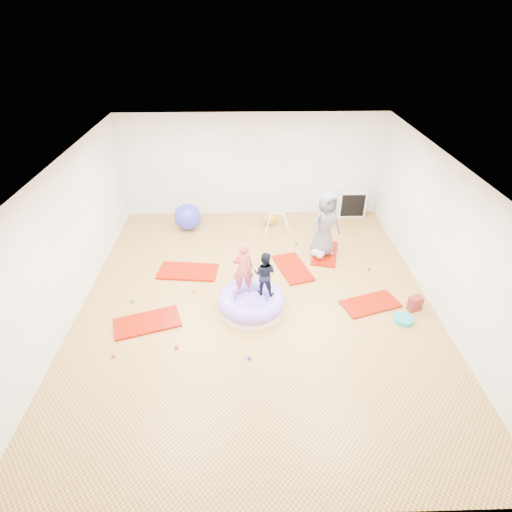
{
  "coord_description": "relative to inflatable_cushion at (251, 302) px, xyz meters",
  "views": [
    {
      "loc": [
        -0.17,
        -6.31,
        5.15
      ],
      "look_at": [
        0.0,
        0.3,
        0.9
      ],
      "focal_mm": 28.0,
      "sensor_mm": 36.0,
      "label": 1
    }
  ],
  "objects": [
    {
      "name": "ball_pit_balls",
      "position": [
        -0.36,
        0.07,
        -0.13
      ],
      "size": [
        5.15,
        3.78,
        0.07
      ],
      "color": "#3335CA",
      "rests_on": "ground"
    },
    {
      "name": "yellow_toy",
      "position": [
        -2.01,
        -0.56,
        -0.15
      ],
      "size": [
        0.21,
        0.21,
        0.03
      ],
      "primitive_type": "cylinder",
      "color": "orange",
      "rests_on": "ground"
    },
    {
      "name": "child_pink",
      "position": [
        -0.15,
        0.11,
        0.78
      ],
      "size": [
        0.45,
        0.34,
        1.12
      ],
      "primitive_type": "imported",
      "rotation": [
        0.0,
        0.0,
        3.33
      ],
      "color": "#C94951",
      "rests_on": "inflatable_cushion"
    },
    {
      "name": "child_navy",
      "position": [
        0.25,
        0.06,
        0.68
      ],
      "size": [
        0.53,
        0.47,
        0.92
      ],
      "primitive_type": "imported",
      "rotation": [
        0.0,
        0.0,
        2.83
      ],
      "color": "black",
      "rests_on": "inflatable_cushion"
    },
    {
      "name": "balance_disc",
      "position": [
        2.89,
        -0.44,
        -0.12
      ],
      "size": [
        0.36,
        0.36,
        0.08
      ],
      "primitive_type": "cylinder",
      "color": "teal",
      "rests_on": "ground"
    },
    {
      "name": "gym_mat_center_back",
      "position": [
        0.96,
        1.36,
        -0.14
      ],
      "size": [
        0.9,
        1.3,
        0.05
      ],
      "primitive_type": "cube",
      "rotation": [
        0.0,
        0.0,
        1.85
      ],
      "color": "#A12100",
      "rests_on": "ground"
    },
    {
      "name": "inflatable_cushion",
      "position": [
        0.0,
        0.0,
        0.0
      ],
      "size": [
        1.34,
        1.34,
        0.42
      ],
      "rotation": [
        0.0,
        0.0,
        -0.34
      ],
      "color": "white",
      "rests_on": "ground"
    },
    {
      "name": "infant_play_gym",
      "position": [
        0.71,
        3.11,
        0.2
      ],
      "size": [
        0.71,
        0.67,
        0.54
      ],
      "rotation": [
        0.0,
        0.0,
        -0.07
      ],
      "color": "silver",
      "rests_on": "ground"
    },
    {
      "name": "gym_mat_front_left",
      "position": [
        -1.97,
        -0.39,
        -0.14
      ],
      "size": [
        1.34,
        0.95,
        0.05
      ],
      "primitive_type": "cube",
      "rotation": [
        0.0,
        0.0,
        0.32
      ],
      "color": "#A12100",
      "rests_on": "ground"
    },
    {
      "name": "gym_mat_mid_left",
      "position": [
        -1.4,
        1.28,
        -0.14
      ],
      "size": [
        1.36,
        0.79,
        0.05
      ],
      "primitive_type": "cube",
      "rotation": [
        0.0,
        0.0,
        -0.11
      ],
      "color": "#A12100",
      "rests_on": "ground"
    },
    {
      "name": "room",
      "position": [
        0.11,
        0.22,
        1.24
      ],
      "size": [
        7.01,
        8.01,
        2.81
      ],
      "color": "tan",
      "rests_on": "ground"
    },
    {
      "name": "exercise_ball_blue",
      "position": [
        -1.62,
        3.33,
        0.19
      ],
      "size": [
        0.7,
        0.7,
        0.7
      ],
      "primitive_type": "sphere",
      "color": "#3335CA",
      "rests_on": "ground"
    },
    {
      "name": "cube_shelf",
      "position": [
        2.87,
        4.01,
        0.21
      ],
      "size": [
        0.75,
        0.37,
        0.75
      ],
      "color": "silver",
      "rests_on": "ground"
    },
    {
      "name": "exercise_ball_orange",
      "position": [
        0.56,
        3.52,
        0.02
      ],
      "size": [
        0.36,
        0.36,
        0.36
      ],
      "primitive_type": "sphere",
      "color": "orange",
      "rests_on": "ground"
    },
    {
      "name": "infant",
      "position": [
        1.61,
        1.77,
        -0.01
      ],
      "size": [
        0.36,
        0.37,
        0.21
      ],
      "color": "silver",
      "rests_on": "gym_mat_rear_right"
    },
    {
      "name": "gym_mat_rear_right",
      "position": [
        1.79,
        1.97,
        -0.14
      ],
      "size": [
        0.83,
        1.24,
        0.05
      ],
      "primitive_type": "cube",
      "rotation": [
        0.0,
        0.0,
        1.33
      ],
      "color": "#A12100",
      "rests_on": "ground"
    },
    {
      "name": "gym_mat_right",
      "position": [
        2.39,
        0.05,
        -0.14
      ],
      "size": [
        1.24,
        0.88,
        0.05
      ],
      "primitive_type": "cube",
      "rotation": [
        0.0,
        0.0,
        0.31
      ],
      "color": "#A12100",
      "rests_on": "ground"
    },
    {
      "name": "adult_caregiver",
      "position": [
        1.74,
        1.95,
        0.66
      ],
      "size": [
        0.9,
        0.78,
        1.55
      ],
      "primitive_type": "imported",
      "rotation": [
        0.0,
        0.0,
        0.46
      ],
      "color": "slate",
      "rests_on": "gym_mat_rear_right"
    },
    {
      "name": "backpack",
      "position": [
        3.21,
        -0.11,
        -0.01
      ],
      "size": [
        0.3,
        0.24,
        0.3
      ],
      "primitive_type": "cube",
      "rotation": [
        0.0,
        0.0,
        0.37
      ],
      "color": "red",
      "rests_on": "ground"
    }
  ]
}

